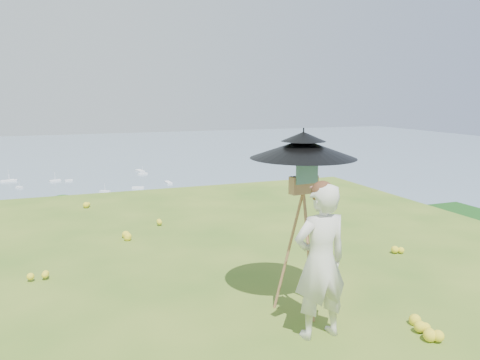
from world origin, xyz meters
name	(u,v)px	position (x,y,z in m)	size (l,w,h in m)	color
ground	(142,306)	(0.00, 0.00, 0.00)	(14.00, 14.00, 0.00)	#3B691E
shoreline_tier	(81,320)	(0.00, 75.00, -36.00)	(170.00, 28.00, 8.00)	#726D5B
bay_water	(68,169)	(0.00, 240.00, -34.00)	(700.00, 700.00, 0.00)	slate
slope_trees	(85,300)	(0.00, 35.00, -15.00)	(110.00, 50.00, 6.00)	#1A5319
harbor_town	(79,285)	(0.00, 75.00, -29.50)	(110.00, 22.00, 5.00)	silver
moored_boats	(31,205)	(-12.50, 161.00, -33.65)	(140.00, 140.00, 0.70)	white
wildflowers	(138,293)	(0.00, 0.25, 0.06)	(10.00, 10.50, 0.12)	yellow
painter	(320,262)	(1.63, -1.37, 0.82)	(0.60, 0.39, 1.64)	beige
field_easel	(302,239)	(1.74, -0.76, 0.87)	(0.66, 0.66, 1.74)	brown
sun_umbrella	(303,159)	(1.74, -0.73, 1.79)	(1.19, 1.19, 0.70)	black
painter_cap	(323,187)	(1.63, -1.37, 1.59)	(0.22, 0.27, 0.10)	#D57576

